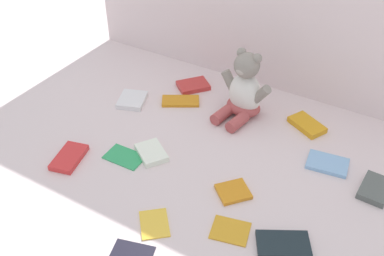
# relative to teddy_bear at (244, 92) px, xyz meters

# --- Properties ---
(ground_plane) EXTENTS (3.20, 3.20, 0.00)m
(ground_plane) POSITION_rel_teddy_bear_xyz_m (-0.07, -0.18, -0.09)
(ground_plane) COLOR silver
(teddy_bear) EXTENTS (0.21, 0.20, 0.25)m
(teddy_bear) POSITION_rel_teddy_bear_xyz_m (0.00, 0.00, 0.00)
(teddy_bear) COLOR white
(teddy_bear) RESTS_ON ground_plane
(book_case_0) EXTENTS (0.12, 0.12, 0.01)m
(book_case_0) POSITION_rel_teddy_bear_xyz_m (0.15, -0.38, -0.09)
(book_case_0) COLOR orange
(book_case_0) RESTS_ON ground_plane
(book_case_1) EXTENTS (0.14, 0.10, 0.01)m
(book_case_1) POSITION_rel_teddy_bear_xyz_m (0.35, -0.12, -0.09)
(book_case_1) COLOR #82B3E1
(book_case_1) RESTS_ON ground_plane
(book_case_2) EXTENTS (0.13, 0.08, 0.01)m
(book_case_2) POSITION_rel_teddy_bear_xyz_m (-0.23, -0.41, -0.09)
(book_case_2) COLOR #2EA35D
(book_case_2) RESTS_ON ground_plane
(book_case_3) EXTENTS (0.16, 0.14, 0.01)m
(book_case_3) POSITION_rel_teddy_bear_xyz_m (0.34, -0.48, -0.09)
(book_case_3) COLOR black
(book_case_3) RESTS_ON ground_plane
(book_case_4) EXTENTS (0.14, 0.13, 0.02)m
(book_case_4) POSITION_rel_teddy_bear_xyz_m (-0.16, -0.36, -0.08)
(book_case_4) COLOR white
(book_case_4) RESTS_ON ground_plane
(book_case_5) EXTENTS (0.15, 0.12, 0.02)m
(book_case_5) POSITION_rel_teddy_bear_xyz_m (0.23, 0.04, -0.08)
(book_case_5) COLOR orange
(book_case_5) RESTS_ON ground_plane
(book_case_6) EXTENTS (0.11, 0.14, 0.02)m
(book_case_6) POSITION_rel_teddy_bear_xyz_m (-0.37, -0.51, -0.08)
(book_case_6) COLOR red
(book_case_6) RESTS_ON ground_plane
(book_case_7) EXTENTS (0.12, 0.10, 0.01)m
(book_case_7) POSITION_rel_teddy_bear_xyz_m (0.20, -0.51, -0.09)
(book_case_7) COLOR gold
(book_case_7) RESTS_ON ground_plane
(book_case_8) EXTENTS (0.12, 0.13, 0.01)m
(book_case_8) POSITION_rel_teddy_bear_xyz_m (0.01, -0.59, -0.09)
(book_case_8) COLOR yellow
(book_case_8) RESTS_ON ground_plane
(book_case_9) EXTENTS (0.14, 0.14, 0.02)m
(book_case_9) POSITION_rel_teddy_bear_xyz_m (-0.24, 0.06, -0.08)
(book_case_9) COLOR red
(book_case_9) RESTS_ON ground_plane
(book_case_10) EXTENTS (0.09, 0.12, 0.02)m
(book_case_10) POSITION_rel_teddy_bear_xyz_m (0.51, -0.16, -0.08)
(book_case_10) COLOR #515854
(book_case_10) RESTS_ON ground_plane
(book_case_11) EXTENTS (0.15, 0.13, 0.01)m
(book_case_11) POSITION_rel_teddy_bear_xyz_m (-0.23, -0.05, -0.09)
(book_case_11) COLOR orange
(book_case_11) RESTS_ON ground_plane
(book_case_12) EXTENTS (0.13, 0.14, 0.02)m
(book_case_12) POSITION_rel_teddy_bear_xyz_m (-0.39, -0.14, -0.08)
(book_case_12) COLOR white
(book_case_12) RESTS_ON ground_plane
(book_case_13) EXTENTS (0.13, 0.11, 0.01)m
(book_case_13) POSITION_rel_teddy_bear_xyz_m (0.02, -0.71, -0.09)
(book_case_13) COLOR black
(book_case_13) RESTS_ON ground_plane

